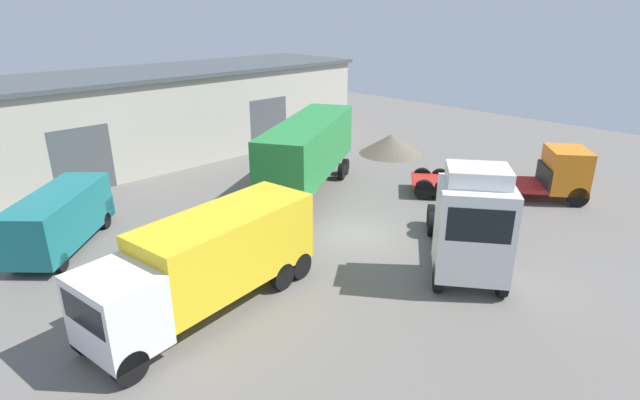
{
  "coord_description": "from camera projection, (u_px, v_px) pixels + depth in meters",
  "views": [
    {
      "loc": [
        -15.4,
        -13.23,
        9.45
      ],
      "look_at": [
        -1.1,
        1.26,
        1.6
      ],
      "focal_mm": 28.0,
      "sensor_mm": 36.0,
      "label": 1
    }
  ],
  "objects": [
    {
      "name": "container_trailer_green",
      "position": [
        309.0,
        148.0,
        26.11
      ],
      "size": [
        9.69,
        7.03,
        4.05
      ],
      "rotation": [
        0.0,
        0.0,
        -2.62
      ],
      "color": "#28843D",
      "rests_on": "ground_plane"
    },
    {
      "name": "flatbed_truck_orange",
      "position": [
        535.0,
        175.0,
        26.14
      ],
      "size": [
        7.24,
        8.42,
        2.73
      ],
      "rotation": [
        0.0,
        0.0,
        -0.92
      ],
      "color": "orange",
      "rests_on": "ground_plane"
    },
    {
      "name": "warehouse_building",
      "position": [
        157.0,
        114.0,
        33.06
      ],
      "size": [
        29.63,
        8.09,
        5.71
      ],
      "color": "#B7B2A3",
      "rests_on": "ground_plane"
    },
    {
      "name": "ground_plane",
      "position": [
        357.0,
        234.0,
        22.28
      ],
      "size": [
        60.0,
        60.0,
        0.0
      ],
      "primitive_type": "plane",
      "color": "slate"
    },
    {
      "name": "gravel_pile",
      "position": [
        391.0,
        144.0,
        34.39
      ],
      "size": [
        4.36,
        4.36,
        1.36
      ],
      "color": "#665B4C",
      "rests_on": "ground_plane"
    },
    {
      "name": "delivery_van_teal",
      "position": [
        62.0,
        217.0,
        20.77
      ],
      "size": [
        5.49,
        5.44,
        2.42
      ],
      "rotation": [
        0.0,
        0.0,
        0.78
      ],
      "color": "#197075",
      "rests_on": "ground_plane"
    },
    {
      "name": "box_truck_white",
      "position": [
        207.0,
        259.0,
        16.15
      ],
      "size": [
        8.45,
        3.49,
        3.19
      ],
      "rotation": [
        0.0,
        0.0,
        -3.01
      ],
      "color": "silver",
      "rests_on": "ground_plane"
    },
    {
      "name": "tractor_unit_white",
      "position": [
        471.0,
        226.0,
        18.04
      ],
      "size": [
        6.93,
        6.01,
        4.42
      ],
      "rotation": [
        0.0,
        0.0,
        -2.51
      ],
      "color": "silver",
      "rests_on": "ground_plane"
    }
  ]
}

